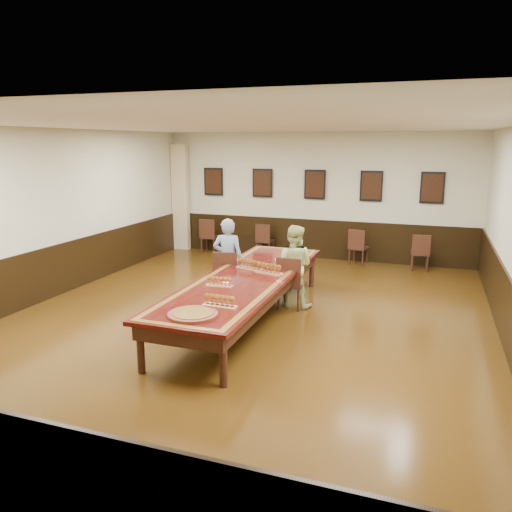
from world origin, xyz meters
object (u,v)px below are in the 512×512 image
at_px(spare_chair_a, 210,236).
at_px(spare_chair_b, 265,240).
at_px(person_woman, 293,266).
at_px(carved_platter, 193,314).
at_px(conference_table, 246,285).
at_px(chair_woman, 292,282).
at_px(spare_chair_c, 359,247).
at_px(spare_chair_d, 420,252).
at_px(person_man, 228,259).
at_px(chair_man, 227,275).

relative_size(spare_chair_a, spare_chair_b, 1.08).
relative_size(person_woman, carved_platter, 1.81).
relative_size(conference_table, carved_platter, 6.02).
bearing_deg(carved_platter, spare_chair_a, 113.05).
relative_size(chair_woman, spare_chair_c, 1.08).
height_order(spare_chair_a, spare_chair_b, spare_chair_a).
relative_size(spare_chair_d, person_woman, 0.58).
bearing_deg(spare_chair_b, spare_chair_a, 7.38).
bearing_deg(conference_table, spare_chair_b, 104.74).
bearing_deg(spare_chair_d, spare_chair_b, -7.67).
bearing_deg(chair_woman, conference_table, 59.42).
height_order(chair_woman, person_man, person_man).
height_order(spare_chair_b, spare_chair_c, spare_chair_c).
height_order(spare_chair_a, conference_table, spare_chair_a).
relative_size(spare_chair_a, conference_table, 0.19).
bearing_deg(chair_woman, person_woman, -90.00).
relative_size(chair_man, spare_chair_a, 1.04).
xyz_separation_m(spare_chair_b, person_woman, (1.80, -3.78, 0.32)).
height_order(chair_man, spare_chair_a, chair_man).
xyz_separation_m(conference_table, carved_platter, (0.04, -2.02, 0.16)).
height_order(spare_chair_d, person_woman, person_woman).
distance_m(chair_woman, person_man, 1.33).
bearing_deg(conference_table, carved_platter, -88.97).
distance_m(person_man, carved_platter, 3.13).
distance_m(person_woman, carved_platter, 3.05).
bearing_deg(person_woman, spare_chair_c, -98.86).
distance_m(spare_chair_a, carved_platter, 7.25).
height_order(chair_woman, spare_chair_c, chair_woman).
height_order(conference_table, carved_platter, carved_platter).
bearing_deg(spare_chair_b, chair_man, 100.70).
xyz_separation_m(spare_chair_b, spare_chair_c, (2.46, -0.12, 0.01)).
xyz_separation_m(chair_man, conference_table, (0.72, -0.90, 0.12)).
distance_m(chair_woman, spare_chair_a, 5.03).
relative_size(chair_man, spare_chair_d, 1.12).
bearing_deg(person_man, carved_platter, 93.39).
bearing_deg(chair_man, spare_chair_d, -143.95).
distance_m(chair_man, spare_chair_a, 4.27).
xyz_separation_m(spare_chair_b, carved_platter, (1.29, -6.78, 0.34)).
height_order(chair_woman, carved_platter, chair_woman).
distance_m(person_man, conference_table, 1.26).
bearing_deg(carved_platter, conference_table, 91.03).
height_order(person_man, person_woman, person_man).
bearing_deg(spare_chair_c, chair_man, 74.58).
xyz_separation_m(person_man, conference_table, (0.74, -1.01, -0.17)).
distance_m(chair_woman, spare_chair_d, 4.21).
distance_m(spare_chair_b, person_man, 3.80).
distance_m(spare_chair_b, conference_table, 4.92).
height_order(chair_man, conference_table, chair_man).
relative_size(chair_man, chair_woman, 1.01).
bearing_deg(person_woman, chair_man, 4.70).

